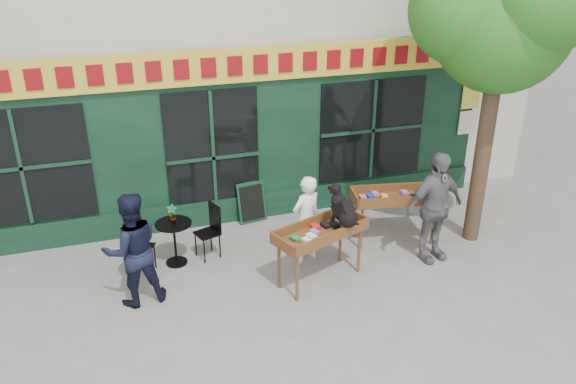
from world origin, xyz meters
name	(u,v)px	position (x,y,z in m)	size (l,w,h in m)	color
ground	(247,288)	(0.00, 0.00, 0.00)	(80.00, 80.00, 0.00)	slate
street_tree	(505,2)	(4.34, 0.36, 4.11)	(3.05, 2.90, 5.60)	#382619
book_cart_center	(321,234)	(1.16, -0.13, 0.82)	(1.62, 1.10, 0.99)	brown
dog	(344,205)	(1.51, -0.18, 1.29)	(0.34, 0.60, 0.60)	black
woman	(306,219)	(1.16, 0.52, 0.77)	(0.56, 0.37, 1.53)	white
book_cart_right	(396,199)	(2.89, 0.65, 0.82)	(1.59, 0.89, 0.99)	brown
man_right	(434,207)	(3.19, -0.10, 0.96)	(1.12, 0.47, 1.91)	#5B5B60
bistro_table	(174,235)	(-0.94, 1.08, 0.54)	(0.60, 0.60, 0.76)	black
bistro_chair_left	(135,242)	(-1.57, 1.02, 0.56)	(0.49, 0.49, 0.95)	black
bistro_chair_right	(211,226)	(-0.31, 1.16, 0.56)	(0.46, 0.46, 0.95)	black
potted_plant	(172,214)	(-0.94, 1.08, 0.93)	(0.17, 0.11, 0.32)	gray
man_left	(132,250)	(-1.64, 0.18, 0.88)	(0.86, 0.67, 1.77)	black
chalkboard	(252,202)	(0.67, 2.19, 0.40)	(0.58, 0.27, 0.79)	black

